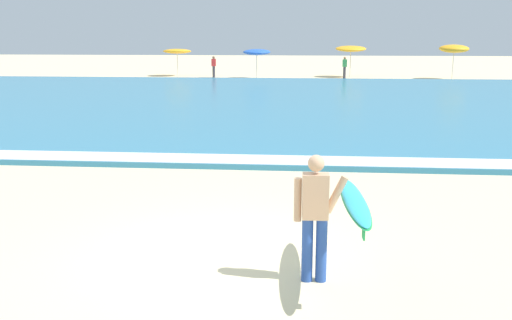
{
  "coord_description": "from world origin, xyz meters",
  "views": [
    {
      "loc": [
        1.24,
        -8.13,
        3.26
      ],
      "look_at": [
        0.37,
        1.71,
        1.1
      ],
      "focal_mm": 40.85,
      "sensor_mm": 36.0,
      "label": 1
    }
  ],
  "objects_px": {
    "beach_umbrella_1": "(257,52)",
    "beachgoer_near_row_mid": "(345,67)",
    "surfer_with_board": "(333,208)",
    "beach_umbrella_3": "(454,49)",
    "beach_umbrella_2": "(351,49)",
    "beachgoer_near_row_left": "(214,66)",
    "beach_umbrella_0": "(177,51)"
  },
  "relations": [
    {
      "from": "beach_umbrella_2",
      "to": "beach_umbrella_3",
      "type": "height_order",
      "value": "beach_umbrella_3"
    },
    {
      "from": "surfer_with_board",
      "to": "beach_umbrella_3",
      "type": "distance_m",
      "value": 37.39
    },
    {
      "from": "beach_umbrella_0",
      "to": "beach_umbrella_3",
      "type": "height_order",
      "value": "beach_umbrella_3"
    },
    {
      "from": "beachgoer_near_row_mid",
      "to": "surfer_with_board",
      "type": "bearing_deg",
      "value": -93.67
    },
    {
      "from": "beach_umbrella_3",
      "to": "beach_umbrella_0",
      "type": "bearing_deg",
      "value": 175.92
    },
    {
      "from": "beach_umbrella_2",
      "to": "beachgoer_near_row_mid",
      "type": "height_order",
      "value": "beach_umbrella_2"
    },
    {
      "from": "beach_umbrella_1",
      "to": "beach_umbrella_2",
      "type": "distance_m",
      "value": 7.2
    },
    {
      "from": "beachgoer_near_row_left",
      "to": "beach_umbrella_1",
      "type": "bearing_deg",
      "value": -15.05
    },
    {
      "from": "surfer_with_board",
      "to": "beach_umbrella_1",
      "type": "xyz_separation_m",
      "value": [
        -4.09,
        35.44,
        0.88
      ]
    },
    {
      "from": "beachgoer_near_row_left",
      "to": "beach_umbrella_3",
      "type": "bearing_deg",
      "value": -1.09
    },
    {
      "from": "beach_umbrella_2",
      "to": "beachgoer_near_row_left",
      "type": "relative_size",
      "value": 1.53
    },
    {
      "from": "surfer_with_board",
      "to": "beach_umbrella_1",
      "type": "bearing_deg",
      "value": 96.59
    },
    {
      "from": "beach_umbrella_0",
      "to": "beach_umbrella_3",
      "type": "distance_m",
      "value": 20.49
    },
    {
      "from": "surfer_with_board",
      "to": "beachgoer_near_row_left",
      "type": "relative_size",
      "value": 1.56
    },
    {
      "from": "beach_umbrella_1",
      "to": "beach_umbrella_0",
      "type": "bearing_deg",
      "value": 162.32
    },
    {
      "from": "beach_umbrella_1",
      "to": "beachgoer_near_row_left",
      "type": "bearing_deg",
      "value": 164.95
    },
    {
      "from": "surfer_with_board",
      "to": "beachgoer_near_row_left",
      "type": "xyz_separation_m",
      "value": [
        -7.41,
        36.33,
        -0.18
      ]
    },
    {
      "from": "beachgoer_near_row_left",
      "to": "beachgoer_near_row_mid",
      "type": "xyz_separation_m",
      "value": [
        9.74,
        -0.07,
        0.0
      ]
    },
    {
      "from": "beach_umbrella_0",
      "to": "beach_umbrella_3",
      "type": "relative_size",
      "value": 0.86
    },
    {
      "from": "beach_umbrella_2",
      "to": "beach_umbrella_3",
      "type": "xyz_separation_m",
      "value": [
        7.2,
        -1.48,
        0.06
      ]
    },
    {
      "from": "beach_umbrella_1",
      "to": "beach_umbrella_3",
      "type": "relative_size",
      "value": 0.86
    },
    {
      "from": "beach_umbrella_0",
      "to": "beach_umbrella_3",
      "type": "bearing_deg",
      "value": -4.08
    },
    {
      "from": "beach_umbrella_0",
      "to": "beach_umbrella_1",
      "type": "distance_m",
      "value": 6.65
    },
    {
      "from": "beach_umbrella_2",
      "to": "beachgoer_near_row_left",
      "type": "xyz_separation_m",
      "value": [
        -10.23,
        -1.14,
        -1.27
      ]
    },
    {
      "from": "beach_umbrella_1",
      "to": "beachgoer_near_row_mid",
      "type": "relative_size",
      "value": 1.37
    },
    {
      "from": "beachgoer_near_row_mid",
      "to": "beach_umbrella_3",
      "type": "bearing_deg",
      "value": -1.95
    },
    {
      "from": "surfer_with_board",
      "to": "beach_umbrella_0",
      "type": "distance_m",
      "value": 38.89
    },
    {
      "from": "beach_umbrella_2",
      "to": "beach_umbrella_3",
      "type": "bearing_deg",
      "value": -11.59
    },
    {
      "from": "beach_umbrella_0",
      "to": "beach_umbrella_2",
      "type": "distance_m",
      "value": 13.24
    },
    {
      "from": "beach_umbrella_1",
      "to": "beachgoer_near_row_mid",
      "type": "height_order",
      "value": "beach_umbrella_1"
    },
    {
      "from": "beach_umbrella_3",
      "to": "beach_umbrella_2",
      "type": "bearing_deg",
      "value": 168.41
    },
    {
      "from": "beach_umbrella_1",
      "to": "beach_umbrella_2",
      "type": "xyz_separation_m",
      "value": [
        6.91,
        2.04,
        0.2
      ]
    }
  ]
}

